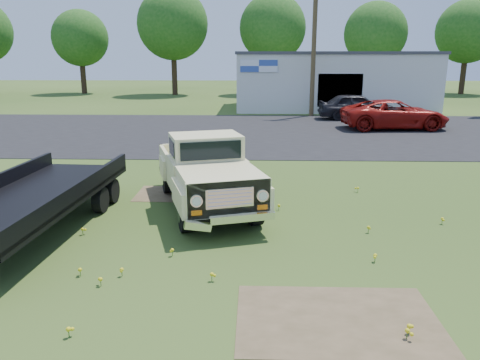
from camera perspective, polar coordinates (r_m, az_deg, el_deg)
name	(u,v)px	position (r m, az deg, el deg)	size (l,w,h in m)	color
ground	(242,241)	(9.99, 0.28, -7.50)	(140.00, 140.00, 0.00)	#2D4616
asphalt_lot	(250,132)	(24.54, 1.21, 5.89)	(90.00, 14.00, 0.02)	black
dirt_patch_a	(337,320)	(7.41, 11.79, -16.31)	(3.00, 2.00, 0.01)	brown
dirt_patch_b	(176,194)	(13.48, -7.86, -1.68)	(2.20, 1.60, 0.01)	brown
commercial_building	(331,80)	(36.73, 11.05, 11.88)	(14.20, 8.20, 4.15)	silver
utility_pole_mid	(314,44)	(31.48, 9.00, 16.09)	(1.60, 0.30, 9.00)	#483921
treeline_b	(80,38)	(53.48, -18.91, 16.03)	(5.76, 5.76, 8.57)	#342317
treeline_c	(173,24)	(49.53, -8.21, 18.28)	(7.04, 7.04, 10.47)	#342317
treeline_d	(273,28)	(49.85, 4.01, 18.00)	(6.72, 6.72, 10.00)	#342317
treeline_e	(375,34)	(49.70, 16.18, 16.76)	(6.08, 6.08, 9.04)	#342317
treeline_f	(468,31)	(55.27, 26.05, 15.96)	(6.40, 6.40, 9.52)	#342317
vintage_pickup_truck	(206,171)	(12.00, -4.15, 1.10)	(2.05, 5.28, 1.92)	beige
flatbed_trailer	(31,192)	(11.21, -24.10, -1.38)	(2.24, 6.73, 1.83)	black
red_pickup	(394,115)	(26.72, 18.31, 7.57)	(2.58, 5.59, 1.55)	maroon
dark_sedan	(357,107)	(30.30, 14.03, 8.68)	(1.88, 4.68, 1.60)	black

